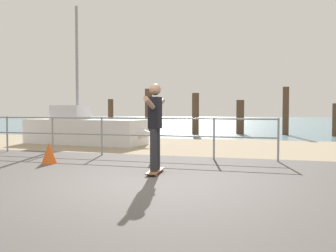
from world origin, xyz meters
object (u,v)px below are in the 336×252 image
sailboat (88,130)px  skateboard (155,171)px  skateboarder (155,122)px  traffic_cone (49,153)px

sailboat → skateboard: size_ratio=6.17×
sailboat → skateboard: (4.27, -5.24, -0.45)m
skateboarder → traffic_cone: bearing=167.5°
sailboat → skateboarder: size_ratio=3.05×
traffic_cone → skateboard: bearing=-12.5°
traffic_cone → skateboarder: bearing=-12.5°
sailboat → skateboarder: (4.27, -5.24, 0.50)m
sailboat → skateboarder: 6.78m
skateboard → traffic_cone: bearing=167.5°
skateboard → sailboat: bearing=129.2°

